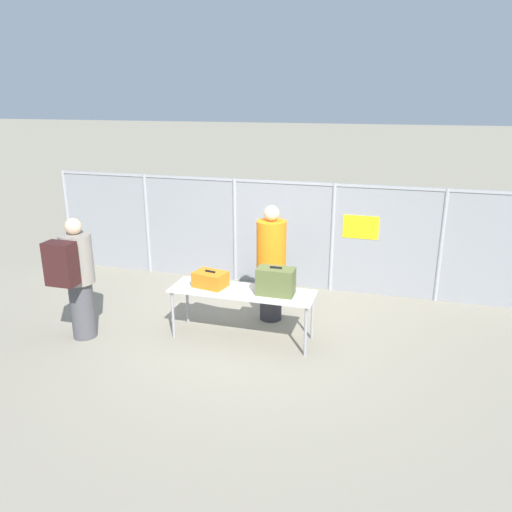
{
  "coord_description": "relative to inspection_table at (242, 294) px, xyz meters",
  "views": [
    {
      "loc": [
        1.96,
        -6.21,
        3.29
      ],
      "look_at": [
        -0.01,
        0.52,
        1.05
      ],
      "focal_mm": 35.0,
      "sensor_mm": 36.0,
      "label": 1
    }
  ],
  "objects": [
    {
      "name": "fence_section",
      "position": [
        0.04,
        2.24,
        0.33
      ],
      "size": [
        8.98,
        0.07,
        1.91
      ],
      "color": "#9EA0A5",
      "rests_on": "ground_plane"
    },
    {
      "name": "ground_plane",
      "position": [
        0.03,
        0.08,
        -0.67
      ],
      "size": [
        120.0,
        120.0,
        0.0
      ],
      "primitive_type": "plane",
      "color": "gray"
    },
    {
      "name": "utility_trailer",
      "position": [
        1.55,
        4.91,
        -0.28
      ],
      "size": [
        4.01,
        2.09,
        0.65
      ],
      "color": "silver",
      "rests_on": "ground_plane"
    },
    {
      "name": "inspection_table",
      "position": [
        0.0,
        0.0,
        0.0
      ],
      "size": [
        2.03,
        0.62,
        0.73
      ],
      "color": "silver",
      "rests_on": "ground_plane"
    },
    {
      "name": "suitcase_olive",
      "position": [
        0.48,
        -0.0,
        0.24
      ],
      "size": [
        0.51,
        0.28,
        0.4
      ],
      "color": "#566033",
      "rests_on": "inspection_table"
    },
    {
      "name": "suitcase_orange",
      "position": [
        -0.48,
        0.02,
        0.17
      ],
      "size": [
        0.5,
        0.4,
        0.24
      ],
      "color": "orange",
      "rests_on": "inspection_table"
    },
    {
      "name": "security_worker_near",
      "position": [
        0.22,
        0.75,
        0.25
      ],
      "size": [
        0.44,
        0.44,
        1.79
      ],
      "rotation": [
        0.0,
        0.0,
        3.26
      ],
      "color": "#2D2D33",
      "rests_on": "ground_plane"
    },
    {
      "name": "traveler_hooded",
      "position": [
        -2.19,
        -0.65,
        0.29
      ],
      "size": [
        0.43,
        0.67,
        1.75
      ],
      "rotation": [
        0.0,
        0.0,
        -0.21
      ],
      "color": "#4C4C51",
      "rests_on": "ground_plane"
    }
  ]
}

